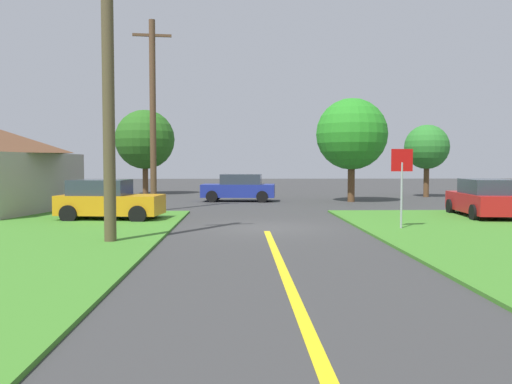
% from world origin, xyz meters
% --- Properties ---
extents(ground_plane, '(120.00, 120.00, 0.00)m').
position_xyz_m(ground_plane, '(0.00, 0.00, 0.00)').
color(ground_plane, '#393939').
extents(lane_stripe_center, '(0.20, 14.00, 0.01)m').
position_xyz_m(lane_stripe_center, '(0.00, -8.00, 0.01)').
color(lane_stripe_center, yellow).
rests_on(lane_stripe_center, ground).
extents(stop_sign, '(0.75, 0.13, 2.75)m').
position_xyz_m(stop_sign, '(4.54, -0.90, 1.94)').
color(stop_sign, '#9EA0A8').
rests_on(stop_sign, ground).
extents(parked_car_near_building, '(4.15, 2.35, 1.62)m').
position_xyz_m(parked_car_near_building, '(-6.09, 2.52, 0.80)').
color(parked_car_near_building, orange).
rests_on(parked_car_near_building, ground).
extents(car_approaching_junction, '(4.47, 2.36, 1.62)m').
position_xyz_m(car_approaching_junction, '(-0.92, 13.18, 0.81)').
color(car_approaching_junction, navy).
rests_on(car_approaching_junction, ground).
extents(car_on_crossroad, '(2.45, 4.68, 1.62)m').
position_xyz_m(car_on_crossroad, '(9.25, 3.00, 0.81)').
color(car_on_crossroad, red).
rests_on(car_on_crossroad, ground).
extents(utility_pole_near, '(1.78, 0.55, 9.41)m').
position_xyz_m(utility_pole_near, '(-4.55, -3.61, 4.80)').
color(utility_pole_near, brown).
rests_on(utility_pole_near, ground).
extents(utility_pole_mid, '(1.80, 0.34, 8.96)m').
position_xyz_m(utility_pole_mid, '(-4.98, 6.80, 4.61)').
color(utility_pole_mid, brown).
rests_on(utility_pole_mid, ground).
extents(oak_tree_left, '(4.31, 4.31, 6.15)m').
position_xyz_m(oak_tree_left, '(-7.77, 20.65, 3.99)').
color(oak_tree_left, brown).
rests_on(oak_tree_left, ground).
extents(pine_tree_center, '(2.97, 2.97, 4.85)m').
position_xyz_m(pine_tree_center, '(11.68, 16.92, 3.34)').
color(pine_tree_center, brown).
rests_on(pine_tree_center, ground).
extents(oak_tree_right, '(4.18, 4.18, 6.07)m').
position_xyz_m(oak_tree_right, '(5.68, 12.61, 3.97)').
color(oak_tree_right, brown).
rests_on(oak_tree_right, ground).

